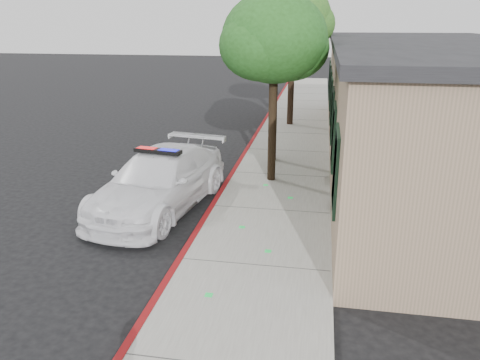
% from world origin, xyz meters
% --- Properties ---
extents(ground, '(120.00, 120.00, 0.00)m').
position_xyz_m(ground, '(0.00, 0.00, 0.00)').
color(ground, black).
rests_on(ground, ground).
extents(sidewalk, '(3.20, 60.00, 0.15)m').
position_xyz_m(sidewalk, '(1.60, 3.00, 0.07)').
color(sidewalk, gray).
rests_on(sidewalk, ground).
extents(red_curb, '(0.14, 60.00, 0.16)m').
position_xyz_m(red_curb, '(0.06, 3.00, 0.08)').
color(red_curb, maroon).
rests_on(red_curb, ground).
extents(clapboard_building, '(7.30, 20.89, 4.24)m').
position_xyz_m(clapboard_building, '(6.69, 9.00, 2.13)').
color(clapboard_building, '#937860').
rests_on(clapboard_building, ground).
extents(police_car, '(3.01, 5.64, 1.68)m').
position_xyz_m(police_car, '(-1.37, 2.96, 0.78)').
color(police_car, white).
rests_on(police_car, ground).
extents(street_tree_near, '(3.10, 3.02, 5.53)m').
position_xyz_m(street_tree_near, '(1.39, 5.46, 4.28)').
color(street_tree_near, black).
rests_on(street_tree_near, sidewalk).
extents(street_tree_mid, '(3.09, 2.94, 5.62)m').
position_xyz_m(street_tree_mid, '(1.20, 7.71, 4.39)').
color(street_tree_mid, black).
rests_on(street_tree_mid, sidewalk).
extents(street_tree_far, '(3.61, 3.34, 6.32)m').
position_xyz_m(street_tree_far, '(1.39, 13.84, 4.90)').
color(street_tree_far, black).
rests_on(street_tree_far, sidewalk).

